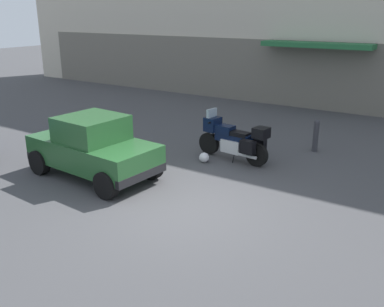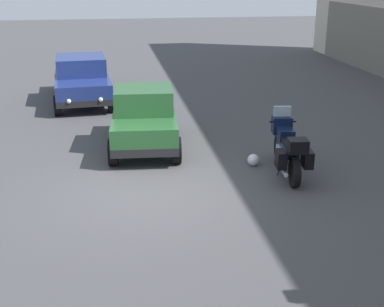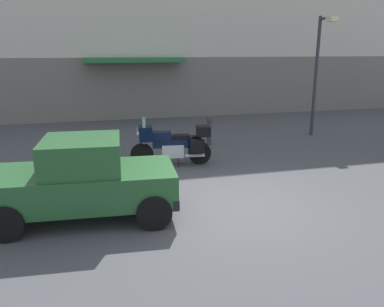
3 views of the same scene
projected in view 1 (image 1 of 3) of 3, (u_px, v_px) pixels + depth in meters
The scene contains 5 objects.
ground_plane at pixel (183, 208), 9.05m from camera, with size 80.00×80.00×0.00m, color #424244.
motorcycle at pixel (234, 139), 11.77m from camera, with size 2.26×0.87×1.36m.
helmet at pixel (204, 157), 11.74m from camera, with size 0.28×0.28×0.28m, color silver.
car_compact_side at pixel (93, 147), 10.54m from camera, with size 3.56×1.93×1.56m.
bollard_curbside at pixel (316, 135), 12.53m from camera, with size 0.16×0.16×0.98m.
Camera 1 is at (4.64, -6.78, 3.99)m, focal length 39.79 mm.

